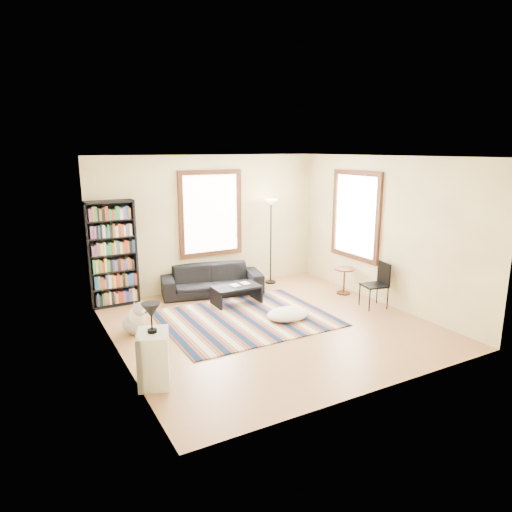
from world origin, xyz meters
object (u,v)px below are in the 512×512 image
floor_cushion (288,314)px  folding_chair (374,285)px  white_cabinet (154,358)px  bookshelf (112,254)px  side_table (344,281)px  sofa (212,280)px  dog (133,317)px  floor_lamp (271,242)px  coffee_table (236,295)px

floor_cushion → folding_chair: 1.79m
white_cabinet → bookshelf: bearing=105.8°
side_table → folding_chair: (-0.05, -0.92, 0.16)m
sofa → side_table: size_ratio=3.77×
sofa → dog: sofa is taller
floor_cushion → floor_lamp: bearing=67.3°
bookshelf → side_table: (4.29, -1.58, -0.73)m
coffee_table → floor_lamp: 1.75m
floor_lamp → folding_chair: floor_lamp is taller
dog → floor_lamp: bearing=2.3°
white_cabinet → dog: 1.76m
floor_cushion → dog: size_ratio=1.38×
folding_chair → dog: folding_chair is taller
coffee_table → dog: size_ratio=1.58×
folding_chair → floor_lamp: bearing=122.0°
sofa → floor_cushion: 2.08m
white_cabinet → side_table: bearing=40.8°
side_table → white_cabinet: size_ratio=0.77×
white_cabinet → sofa: bearing=74.9°
side_table → floor_cushion: bearing=-159.4°
folding_chair → dog: size_ratio=1.51×
bookshelf → white_cabinet: bookshelf is taller
folding_chair → white_cabinet: 4.53m
bookshelf → floor_cushion: bookshelf is taller
folding_chair → white_cabinet: (-4.45, -0.84, -0.08)m
side_table → folding_chair: folding_chair is taller
side_table → white_cabinet: bearing=-158.7°
white_cabinet → floor_cushion: bearing=41.3°
coffee_table → folding_chair: 2.61m
folding_chair → white_cabinet: folding_chair is taller
dog → folding_chair: bearing=-32.3°
side_table → dog: 4.32m
floor_cushion → floor_lamp: floor_lamp is taller
bookshelf → dog: (-0.04, -1.58, -0.72)m
floor_cushion → side_table: (1.80, 0.68, 0.17)m
side_table → folding_chair: 0.93m
side_table → sofa: bearing=151.3°
sofa → coffee_table: size_ratio=2.26×
sofa → floor_cushion: size_ratio=2.59×
sofa → floor_cushion: bearing=-60.6°
floor_lamp → side_table: (0.93, -1.41, -0.66)m
sofa → side_table: sofa is taller
sofa → folding_chair: folding_chair is taller
white_cabinet → folding_chair: bearing=30.2°
bookshelf → white_cabinet: 3.40m
side_table → coffee_table: bearing=167.5°
side_table → folding_chair: bearing=-93.1°
sofa → white_cabinet: 3.72m
floor_lamp → sofa: bearing=-176.1°
sofa → floor_lamp: bearing=16.7°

